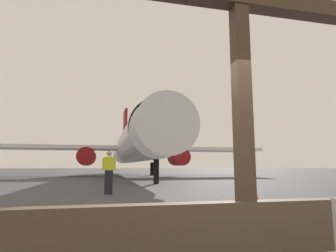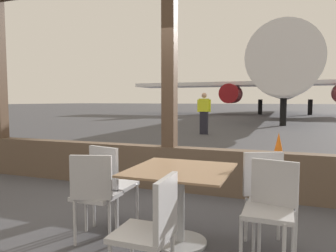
{
  "view_description": "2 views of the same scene",
  "coord_description": "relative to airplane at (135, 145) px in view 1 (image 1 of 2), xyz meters",
  "views": [
    {
      "loc": [
        -1.75,
        -3.27,
        1.12
      ],
      "look_at": [
        2.27,
        14.16,
        3.7
      ],
      "focal_mm": 29.76,
      "sensor_mm": 36.0,
      "label": 1
    },
    {
      "loc": [
        1.71,
        -4.68,
        1.4
      ],
      "look_at": [
        0.53,
        -1.5,
        1.14
      ],
      "focal_mm": 34.09,
      "sensor_mm": 36.0,
      "label": 2
    }
  ],
  "objects": [
    {
      "name": "ground_plane",
      "position": [
        -1.56,
        12.28,
        -3.4
      ],
      "size": [
        220.0,
        220.0,
        0.0
      ],
      "primitive_type": "plane",
      "color": "#424247"
    },
    {
      "name": "traffic_cone",
      "position": [
        0.01,
        -25.2,
        -3.05
      ],
      "size": [
        0.36,
        0.36,
        0.73
      ],
      "color": "orange",
      "rests_on": "ground"
    },
    {
      "name": "ground_crew_worker",
      "position": [
        -3.09,
        -19.3,
        -2.5
      ],
      "size": [
        0.54,
        0.26,
        1.74
      ],
      "color": "black",
      "rests_on": "ground"
    },
    {
      "name": "airplane",
      "position": [
        0.0,
        0.0,
        0.0
      ],
      "size": [
        30.74,
        33.97,
        10.28
      ],
      "color": "silver",
      "rests_on": "ground"
    },
    {
      "name": "window_frame",
      "position": [
        -1.56,
        -27.72,
        -2.16
      ],
      "size": [
        7.2,
        0.24,
        3.54
      ],
      "color": "brown",
      "rests_on": "ground"
    }
  ]
}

